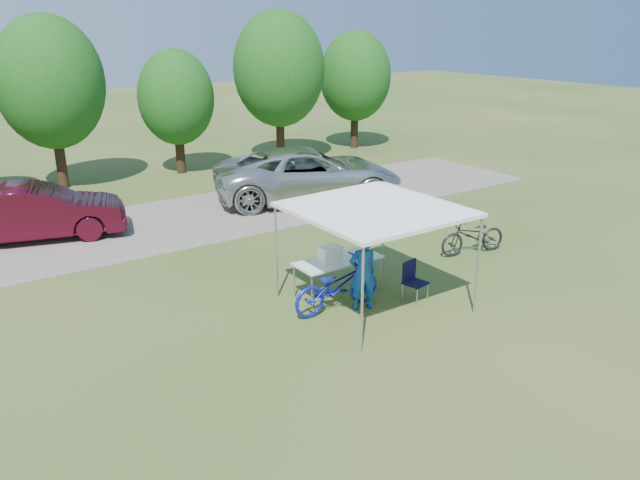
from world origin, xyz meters
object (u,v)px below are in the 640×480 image
object	(u,v)px
folding_chair	(412,277)
minivan	(308,174)
cyclist	(363,272)
bike_dark	(473,236)
cooler	(330,254)
folding_table	(338,261)
sedan	(37,212)
bike_blue	(337,286)

from	to	relation	value
folding_chair	minivan	world-z (taller)	minivan
cyclist	bike_dark	size ratio (longest dim) A/B	0.88
cooler	bike_dark	world-z (taller)	cooler
folding_table	minivan	world-z (taller)	minivan
cooler	minivan	world-z (taller)	minivan
folding_chair	bike_dark	xyz separation A→B (m)	(3.24, 1.22, -0.01)
bike_dark	sedan	distance (m)	11.90
folding_chair	minivan	xyz separation A→B (m)	(2.58, 8.02, 0.39)
folding_chair	sedan	xyz separation A→B (m)	(-5.85, 8.89, 0.28)
folding_table	bike_blue	size ratio (longest dim) A/B	0.95
cyclist	minivan	size ratio (longest dim) A/B	0.26
folding_table	sedan	bearing A→B (deg)	121.33
cooler	bike_blue	world-z (taller)	cooler
folding_chair	cooler	size ratio (longest dim) A/B	1.78
folding_table	minivan	size ratio (longest dim) A/B	0.31
folding_chair	cyclist	distance (m)	1.26
cyclist	minivan	bearing A→B (deg)	-97.45
cooler	cyclist	distance (m)	0.96
bike_blue	bike_dark	world-z (taller)	bike_blue
cyclist	folding_table	bearing A→B (deg)	-74.26
folding_chair	cyclist	world-z (taller)	cyclist
cooler	minivan	distance (m)	7.92
bike_blue	folding_table	bearing A→B (deg)	-36.89
cooler	bike_dark	bearing A→B (deg)	0.68
minivan	sedan	bearing A→B (deg)	104.20
cyclist	bike_dark	bearing A→B (deg)	-149.07
sedan	cyclist	bearing A→B (deg)	-136.55
folding_table	cyclist	distance (m)	0.93
cyclist	bike_dark	xyz separation A→B (m)	(4.44, 0.98, -0.34)
bike_blue	sedan	distance (m)	9.38
bike_blue	sedan	bearing A→B (deg)	27.15
bike_blue	bike_dark	bearing A→B (deg)	-80.93
folding_chair	folding_table	bearing A→B (deg)	123.70
folding_table	minivan	xyz separation A→B (m)	(3.74, 6.86, 0.13)
cyclist	bike_dark	world-z (taller)	cyclist
cooler	minivan	xyz separation A→B (m)	(3.96, 6.86, -0.09)
minivan	folding_table	bearing A→B (deg)	171.45
folding_table	cooler	bearing A→B (deg)	180.00
cyclist	cooler	bearing A→B (deg)	-60.69
folding_table	bike_dark	world-z (taller)	bike_dark
sedan	minivan	bearing A→B (deg)	-80.70
folding_chair	cooler	world-z (taller)	cooler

